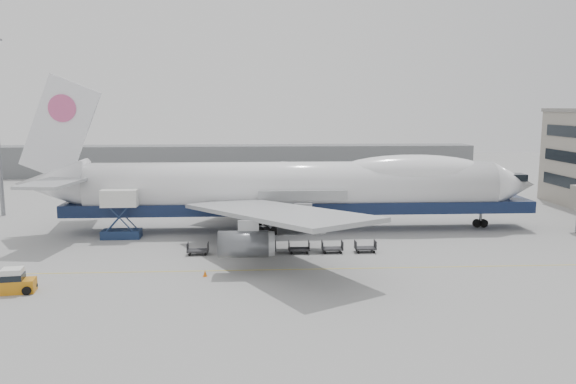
{
  "coord_description": "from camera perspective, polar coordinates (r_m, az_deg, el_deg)",
  "views": [
    {
      "loc": [
        -4.7,
        -59.45,
        16.0
      ],
      "look_at": [
        -0.97,
        6.0,
        5.91
      ],
      "focal_mm": 35.0,
      "sensor_mm": 36.0,
      "label": 1
    }
  ],
  "objects": [
    {
      "name": "catering_truck",
      "position": [
        71.06,
        -16.65,
        -1.81
      ],
      "size": [
        4.69,
        3.29,
        6.03
      ],
      "rotation": [
        0.0,
        0.0,
        0.01
      ],
      "color": "#19294B",
      "rests_on": "ground"
    },
    {
      "name": "dolly_5",
      "position": [
        62.75,
        7.86,
        -5.6
      ],
      "size": [
        2.3,
        1.35,
        1.3
      ],
      "color": "#2D2D30",
      "rests_on": "ground"
    },
    {
      "name": "dolly_3",
      "position": [
        61.78,
        1.12,
        -5.75
      ],
      "size": [
        2.3,
        1.35,
        1.3
      ],
      "color": "#2D2D30",
      "rests_on": "ground"
    },
    {
      "name": "traffic_cone",
      "position": [
        54.26,
        -8.43,
        -8.18
      ],
      "size": [
        0.41,
        0.41,
        0.6
      ],
      "rotation": [
        0.0,
        0.0,
        0.33
      ],
      "color": "#DB630B",
      "rests_on": "ground"
    },
    {
      "name": "dolly_4",
      "position": [
        62.16,
        4.52,
        -5.69
      ],
      "size": [
        2.3,
        1.35,
        1.3
      ],
      "color": "#2D2D30",
      "rests_on": "ground"
    },
    {
      "name": "dolly_1",
      "position": [
        61.66,
        -5.73,
        -5.82
      ],
      "size": [
        2.3,
        1.35,
        1.3
      ],
      "color": "#2D2D30",
      "rests_on": "ground"
    },
    {
      "name": "apron_line",
      "position": [
        55.99,
        1.7,
        -7.85
      ],
      "size": [
        60.0,
        0.15,
        0.01
      ],
      "primitive_type": "cube",
      "color": "gold",
      "rests_on": "ground"
    },
    {
      "name": "airliner",
      "position": [
        72.4,
        1.0,
        0.51
      ],
      "size": [
        67.0,
        55.3,
        19.98
      ],
      "color": "white",
      "rests_on": "ground"
    },
    {
      "name": "ground",
      "position": [
        61.75,
        1.22,
        -6.27
      ],
      "size": [
        260.0,
        260.0,
        0.0
      ],
      "primitive_type": "plane",
      "color": "gray",
      "rests_on": "ground"
    },
    {
      "name": "dolly_0",
      "position": [
        61.94,
        -9.14,
        -5.82
      ],
      "size": [
        2.3,
        1.35,
        1.3
      ],
      "color": "#2D2D30",
      "rests_on": "ground"
    },
    {
      "name": "baggage_tug",
      "position": [
        54.38,
        -25.97,
        -8.21
      ],
      "size": [
        3.15,
        1.99,
        2.17
      ],
      "rotation": [
        0.0,
        0.0,
        0.14
      ],
      "color": "#C77912",
      "rests_on": "ground"
    },
    {
      "name": "dolly_2",
      "position": [
        61.61,
        -2.3,
        -5.8
      ],
      "size": [
        2.3,
        1.35,
        1.3
      ],
      "color": "#2D2D30",
      "rests_on": "ground"
    },
    {
      "name": "hangar",
      "position": [
        130.16,
        -5.59,
        3.2
      ],
      "size": [
        110.0,
        8.0,
        7.0
      ],
      "primitive_type": "cube",
      "color": "slate",
      "rests_on": "ground"
    }
  ]
}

